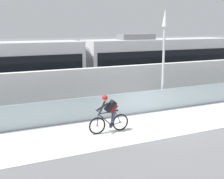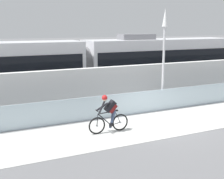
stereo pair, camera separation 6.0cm
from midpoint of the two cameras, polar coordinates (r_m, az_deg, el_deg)
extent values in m
plane|color=slate|center=(13.52, 9.28, -6.60)|extent=(200.00, 200.00, 0.00)
cube|color=beige|center=(13.52, 9.28, -6.58)|extent=(32.00, 3.20, 0.01)
cube|color=silver|center=(14.86, 5.38, -2.52)|extent=(32.00, 0.05, 1.12)
cube|color=silver|center=(16.28, 2.26, 0.77)|extent=(32.00, 0.36, 2.20)
cube|color=#595654|center=(18.71, -1.21, -1.15)|extent=(32.00, 0.08, 0.01)
cube|color=#595654|center=(20.00, -2.85, -0.29)|extent=(32.00, 0.08, 0.01)
cube|color=#232326|center=(18.25, -12.25, -0.62)|extent=(1.40, 1.88, 0.20)
cylinder|color=black|center=(17.58, -11.73, -1.28)|extent=(0.60, 0.10, 0.60)
cylinder|color=black|center=(18.95, -12.72, -0.36)|extent=(0.60, 0.10, 0.60)
cube|color=silver|center=(21.14, 9.24, 5.46)|extent=(11.00, 2.50, 3.10)
cube|color=black|center=(21.10, 9.27, 6.40)|extent=(10.56, 2.54, 1.04)
cube|color=#14724C|center=(21.34, 9.11, 1.80)|extent=(10.78, 2.53, 0.28)
cube|color=slate|center=(19.98, 4.61, 10.17)|extent=(2.40, 1.10, 0.36)
cube|color=#232326|center=(19.66, 0.52, 0.57)|extent=(1.40, 1.88, 0.20)
cylinder|color=black|center=(19.04, 1.44, 0.00)|extent=(0.60, 0.10, 0.60)
cylinder|color=black|center=(20.31, -0.34, 0.77)|extent=(0.60, 0.10, 0.60)
cube|color=#232326|center=(23.49, 16.27, 1.99)|extent=(1.40, 1.88, 0.20)
cylinder|color=black|center=(22.97, 17.42, 1.54)|extent=(0.60, 0.10, 0.60)
cylinder|color=black|center=(24.04, 15.15, 2.13)|extent=(0.60, 0.10, 0.60)
cube|color=black|center=(24.59, 19.91, 5.81)|extent=(0.16, 2.54, 2.94)
cylinder|color=#59595B|center=(18.58, -5.72, 4.64)|extent=(0.60, 2.30, 2.30)
torus|color=black|center=(12.03, -3.02, -7.03)|extent=(0.72, 0.06, 0.72)
cylinder|color=#99999E|center=(12.03, -3.02, -7.03)|extent=(0.07, 0.10, 0.07)
torus|color=black|center=(12.44, 1.50, -6.38)|extent=(0.72, 0.06, 0.72)
cylinder|color=#99999E|center=(12.44, 1.50, -6.38)|extent=(0.07, 0.10, 0.07)
cylinder|color=black|center=(12.09, -1.54, -5.86)|extent=(0.60, 0.04, 0.58)
cylinder|color=black|center=(12.23, 0.09, -5.57)|extent=(0.22, 0.04, 0.59)
cylinder|color=black|center=(12.03, -1.15, -4.49)|extent=(0.76, 0.04, 0.07)
cylinder|color=black|center=(12.36, 0.61, -6.64)|extent=(0.43, 0.03, 0.09)
cylinder|color=black|center=(12.30, 1.00, -5.31)|extent=(0.27, 0.02, 0.53)
cylinder|color=black|center=(11.96, -2.92, -5.91)|extent=(0.08, 0.03, 0.49)
cube|color=black|center=(12.17, 0.48, -4.12)|extent=(0.24, 0.10, 0.05)
cylinder|color=black|center=(11.87, -2.83, -4.31)|extent=(0.03, 0.58, 0.03)
cylinder|color=#262628|center=(12.28, -0.29, -6.91)|extent=(0.18, 0.02, 0.18)
cube|color=black|center=(12.02, -0.47, -3.26)|extent=(0.50, 0.28, 0.51)
cube|color=maroon|center=(12.09, -0.06, -3.63)|extent=(0.38, 0.30, 0.38)
sphere|color=beige|center=(11.84, -1.53, -1.78)|extent=(0.20, 0.20, 0.20)
sphere|color=red|center=(11.84, -1.53, -1.62)|extent=(0.23, 0.23, 0.23)
cylinder|color=black|center=(11.89, -2.04, -3.40)|extent=(0.44, 0.41, 0.41)
cylinder|color=black|center=(11.89, -2.04, -3.40)|extent=(0.44, 0.41, 0.41)
cylinder|color=#384766|center=(12.23, 0.01, -5.78)|extent=(0.29, 0.33, 0.80)
cylinder|color=#384766|center=(12.19, 0.01, -5.15)|extent=(0.29, 0.33, 0.54)
cylinder|color=gray|center=(16.01, 9.52, -3.26)|extent=(0.24, 0.24, 0.20)
cylinder|color=silver|center=(15.59, 9.79, 4.20)|extent=(0.12, 0.12, 4.20)
cone|color=white|center=(15.45, 10.13, 13.60)|extent=(0.28, 0.28, 0.90)
camera|label=1|loc=(0.03, -90.12, -0.03)|focal=47.11mm
camera|label=2|loc=(0.03, 89.88, 0.03)|focal=47.11mm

